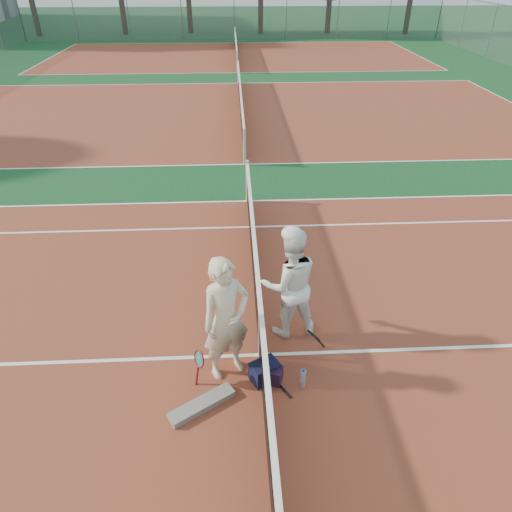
# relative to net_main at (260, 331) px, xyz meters

# --- Properties ---
(ground) EXTENTS (130.00, 130.00, 0.00)m
(ground) POSITION_rel_net_main_xyz_m (0.00, 0.00, -0.51)
(ground) COLOR #103D1D
(ground) RESTS_ON ground
(court_main) EXTENTS (23.77, 10.97, 0.01)m
(court_main) POSITION_rel_net_main_xyz_m (0.00, 0.00, -0.51)
(court_main) COLOR brown
(court_main) RESTS_ON ground
(court_far_a) EXTENTS (23.77, 10.97, 0.01)m
(court_far_a) POSITION_rel_net_main_xyz_m (0.00, 13.50, -0.51)
(court_far_a) COLOR brown
(court_far_a) RESTS_ON ground
(court_far_b) EXTENTS (23.77, 10.97, 0.01)m
(court_far_b) POSITION_rel_net_main_xyz_m (0.00, 27.00, -0.51)
(court_far_b) COLOR brown
(court_far_b) RESTS_ON ground
(net_main) EXTENTS (0.10, 10.98, 1.02)m
(net_main) POSITION_rel_net_main_xyz_m (0.00, 0.00, 0.00)
(net_main) COLOR black
(net_main) RESTS_ON ground
(net_far_a) EXTENTS (0.10, 10.98, 1.02)m
(net_far_a) POSITION_rel_net_main_xyz_m (0.00, 13.50, 0.00)
(net_far_a) COLOR black
(net_far_a) RESTS_ON ground
(net_far_b) EXTENTS (0.10, 10.98, 1.02)m
(net_far_b) POSITION_rel_net_main_xyz_m (0.00, 27.00, 0.00)
(net_far_b) COLOR black
(net_far_b) RESTS_ON ground
(fence_back) EXTENTS (32.00, 0.06, 3.00)m
(fence_back) POSITION_rel_net_main_xyz_m (0.00, 34.00, 0.99)
(fence_back) COLOR slate
(fence_back) RESTS_ON ground
(player_a) EXTENTS (0.86, 0.76, 1.99)m
(player_a) POSITION_rel_net_main_xyz_m (-0.50, -0.27, 0.48)
(player_a) COLOR beige
(player_a) RESTS_ON ground
(player_b) EXTENTS (1.03, 0.86, 1.91)m
(player_b) POSITION_rel_net_main_xyz_m (0.50, 0.57, 0.44)
(player_b) COLOR white
(player_b) RESTS_ON ground
(racket_red) EXTENTS (0.27, 0.30, 0.59)m
(racket_red) POSITION_rel_net_main_xyz_m (-0.90, -0.49, -0.21)
(racket_red) COLOR maroon
(racket_red) RESTS_ON ground
(racket_black_held) EXTENTS (0.45, 0.43, 0.51)m
(racket_black_held) POSITION_rel_net_main_xyz_m (0.82, -0.02, -0.25)
(racket_black_held) COLOR black
(racket_black_held) RESTS_ON ground
(racket_spare) EXTENTS (0.54, 0.65, 0.03)m
(racket_spare) POSITION_rel_net_main_xyz_m (0.16, -0.46, -0.49)
(racket_spare) COLOR black
(racket_spare) RESTS_ON ground
(sports_bag_navy) EXTENTS (0.48, 0.43, 0.32)m
(sports_bag_navy) POSITION_rel_net_main_xyz_m (0.04, -0.49, -0.35)
(sports_bag_navy) COLOR black
(sports_bag_navy) RESTS_ON ground
(sports_bag_purple) EXTENTS (0.37, 0.31, 0.26)m
(sports_bag_purple) POSITION_rel_net_main_xyz_m (0.13, -0.52, -0.38)
(sports_bag_purple) COLOR black
(sports_bag_purple) RESTS_ON ground
(net_cover_canvas) EXTENTS (0.93, 0.71, 0.10)m
(net_cover_canvas) POSITION_rel_net_main_xyz_m (-0.86, -0.95, -0.46)
(net_cover_canvas) COLOR slate
(net_cover_canvas) RESTS_ON ground
(water_bottle) EXTENTS (0.09, 0.09, 0.30)m
(water_bottle) POSITION_rel_net_main_xyz_m (0.58, -0.65, -0.36)
(water_bottle) COLOR silver
(water_bottle) RESTS_ON ground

